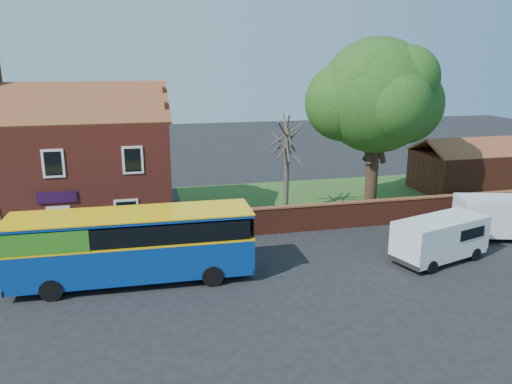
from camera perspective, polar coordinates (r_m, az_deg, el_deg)
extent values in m
plane|color=black|center=(21.97, -5.21, -11.63)|extent=(120.00, 120.00, 0.00)
cube|color=gray|center=(27.41, -21.76, -7.01)|extent=(18.00, 3.50, 0.12)
cube|color=slate|center=(25.81, -22.30, -8.41)|extent=(18.00, 0.15, 0.14)
cube|color=#426B28|center=(37.35, 11.92, -0.60)|extent=(26.00, 12.00, 0.04)
cube|color=maroon|center=(31.99, -20.91, 2.10)|extent=(12.00, 8.00, 6.50)
cube|color=brown|center=(29.42, -22.16, 9.35)|extent=(12.30, 4.08, 2.16)
cube|color=brown|center=(33.37, -21.16, 9.98)|extent=(12.30, 4.08, 2.16)
cube|color=black|center=(27.82, -22.17, 3.03)|extent=(1.10, 0.06, 1.50)
cube|color=#4C0F19|center=(28.66, -21.50, -3.83)|extent=(0.95, 0.04, 2.10)
cube|color=silver|center=(28.66, -21.50, -3.72)|extent=(1.20, 0.06, 2.30)
cube|color=#280B31|center=(28.18, -21.83, -0.56)|extent=(2.00, 0.06, 0.60)
cube|color=maroon|center=(32.05, 16.49, -2.12)|extent=(22.00, 0.30, 1.50)
cube|color=brown|center=(31.83, 16.60, -0.75)|extent=(22.00, 0.38, 0.10)
cube|color=maroon|center=(41.59, 23.35, 2.16)|extent=(8.00, 5.00, 3.00)
cube|color=brown|center=(40.25, 24.69, 4.61)|extent=(8.20, 2.56, 1.24)
cube|color=brown|center=(42.22, 22.64, 5.25)|extent=(8.20, 2.56, 1.24)
cube|color=navy|center=(23.32, -13.76, -7.12)|extent=(10.65, 2.87, 1.68)
cube|color=yellow|center=(23.03, -13.89, -5.18)|extent=(10.67, 2.89, 0.10)
cube|color=black|center=(22.86, -13.97, -3.99)|extent=(10.23, 2.88, 0.84)
cube|color=#36891E|center=(23.28, -22.62, -4.38)|extent=(3.66, 2.77, 0.90)
cube|color=navy|center=(22.69, -14.06, -2.63)|extent=(10.65, 2.87, 0.14)
cube|color=yellow|center=(22.67, -14.07, -2.44)|extent=(10.69, 2.91, 0.06)
cylinder|color=black|center=(22.87, -22.37, -10.32)|extent=(0.96, 0.30, 0.95)
cylinder|color=black|center=(25.12, -21.41, -7.95)|extent=(0.96, 0.30, 0.95)
cylinder|color=black|center=(22.57, -4.98, -9.53)|extent=(0.96, 0.30, 0.95)
cylinder|color=black|center=(24.85, -5.71, -7.19)|extent=(0.96, 0.30, 0.95)
cube|color=silver|center=(26.54, 20.29, -4.85)|extent=(5.34, 3.37, 1.89)
cube|color=black|center=(28.16, 23.27, -3.39)|extent=(0.57, 1.64, 0.75)
cube|color=black|center=(28.68, 23.28, -5.49)|extent=(0.68, 1.93, 0.24)
cylinder|color=black|center=(25.15, 19.40, -8.10)|extent=(0.69, 0.40, 0.66)
cylinder|color=black|center=(26.28, 16.30, -6.84)|extent=(0.69, 0.40, 0.66)
cylinder|color=black|center=(27.53, 23.75, -6.52)|extent=(0.69, 0.40, 0.66)
cylinder|color=black|center=(28.57, 20.74, -5.45)|extent=(0.69, 0.40, 0.66)
cube|color=silver|center=(31.27, 26.75, -2.42)|extent=(5.74, 3.46, 2.04)
cylinder|color=black|center=(29.98, 24.34, -4.83)|extent=(0.74, 0.40, 0.71)
cylinder|color=black|center=(31.76, 22.98, -3.62)|extent=(0.74, 0.40, 0.71)
cylinder|color=black|center=(33.86, 13.07, 1.77)|extent=(0.81, 0.81, 4.65)
sphere|color=#437424|center=(33.10, 13.61, 10.66)|extent=(7.28, 7.28, 7.28)
sphere|color=#437424|center=(34.50, 16.44, 9.62)|extent=(5.26, 5.26, 5.26)
sphere|color=#437424|center=(32.87, 10.05, 10.11)|extent=(5.06, 5.06, 5.06)
cylinder|color=#4C4238|center=(32.13, 3.50, 2.35)|extent=(0.32, 0.32, 5.65)
cylinder|color=#4C4238|center=(31.75, 3.56, 5.90)|extent=(0.33, 2.76, 2.22)
cylinder|color=#4C4238|center=(31.78, 3.55, 5.55)|extent=(1.44, 2.04, 2.03)
cylinder|color=#4C4238|center=(31.72, 3.56, 6.26)|extent=(2.31, 1.06, 2.25)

